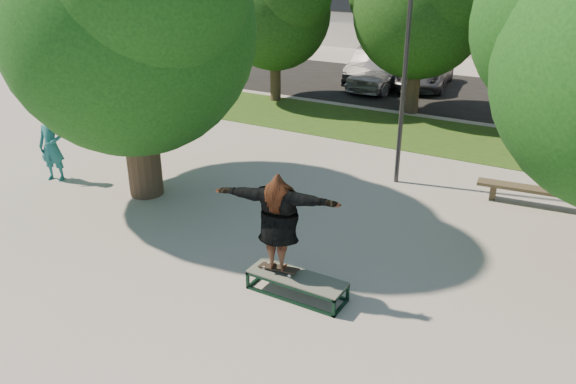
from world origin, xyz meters
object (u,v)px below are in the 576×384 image
Objects in this scene: car_silver_a at (383,72)px; grind_box at (297,286)px; car_dark at (374,66)px; car_grey at (424,73)px; lamppost at (406,64)px; bystander at (51,146)px; tree_left at (128,13)px; bench at (542,192)px.

grind_box is at bearing -69.27° from car_silver_a.
car_grey is (2.36, 0.21, -0.14)m from car_dark.
grind_box is at bearing -86.50° from lamppost.
car_silver_a is at bearing -147.83° from car_grey.
bystander reaches higher than car_grey.
car_silver_a is at bearing 106.63° from grind_box.
car_grey is at bearing 100.87° from grind_box.
tree_left reaches higher than bench.
grind_box is 0.60× the size of bench.
bench is at bearing -67.46° from car_grey.
grind_box is 0.38× the size of car_dark.
bench is 12.87m from car_silver_a.
bystander is 0.41× the size of car_grey.
car_dark is (2.64, 15.81, -0.16)m from bystander.
grind_box is at bearing -86.82° from car_grey.
car_dark reaches higher than car_grey.
tree_left is 1.16× the size of lamppost.
grind_box is 8.54m from bystander.
car_dark is (-5.36, 11.29, -2.36)m from lamppost.
car_grey is (1.50, 1.25, -0.11)m from car_silver_a.
car_dark reaches higher than bench.
grind_box is 18.28m from car_dark.
tree_left is at bearing -98.14° from car_dark.
car_grey is at bearing 114.20° from bench.
car_silver_a is at bearing 86.80° from tree_left.
bystander is (-2.71, -0.61, -3.47)m from tree_left.
bench is 13.05m from car_grey.
lamppost is 4.52m from bench.
car_silver_a reaches higher than grind_box.
lamppost reaches higher than car_silver_a.
bystander is at bearing -99.23° from car_silver_a.
grind_box is at bearing -20.82° from tree_left.
car_grey is at bearing 43.96° from car_silver_a.
grind_box is 17.88m from car_grey.
bench is at bearing 2.93° from bystander.
car_dark is at bearing 90.26° from tree_left.
bystander is 0.43× the size of car_silver_a.
bench is at bearing 3.70° from lamppost.
car_silver_a is 0.95× the size of car_grey.
grind_box is (5.66, -2.15, -4.23)m from tree_left.
car_grey reaches higher than bench.
tree_left reaches higher than car_dark.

